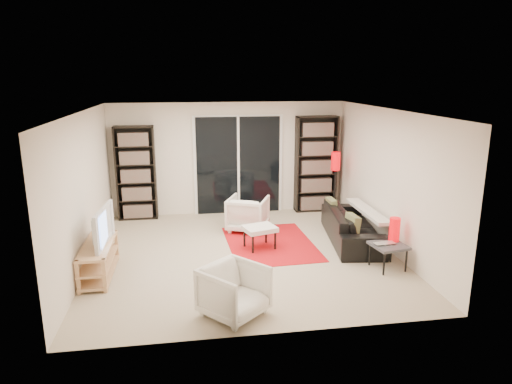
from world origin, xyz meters
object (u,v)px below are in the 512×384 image
(tv_stand, at_px, (99,259))
(sofa, at_px, (352,225))
(ottoman, at_px, (260,230))
(bookshelf_left, at_px, (136,173))
(armchair_front, at_px, (234,291))
(side_table, at_px, (388,247))
(floor_lamp, at_px, (335,168))
(bookshelf_right, at_px, (316,164))
(armchair_back, at_px, (248,214))

(tv_stand, bearing_deg, sofa, 10.89)
(sofa, bearing_deg, ottoman, 101.18)
(bookshelf_left, relative_size, sofa, 0.95)
(armchair_front, height_order, side_table, armchair_front)
(bookshelf_left, bearing_deg, side_table, -38.65)
(bookshelf_left, distance_m, sofa, 4.51)
(armchair_front, distance_m, floor_lamp, 4.62)
(bookshelf_left, xyz_separation_m, bookshelf_right, (3.85, -0.00, 0.07))
(armchair_back, distance_m, floor_lamp, 2.14)
(armchair_back, relative_size, side_table, 1.30)
(ottoman, bearing_deg, bookshelf_right, 52.89)
(floor_lamp, bearing_deg, bookshelf_right, 115.66)
(bookshelf_right, bearing_deg, side_table, -85.80)
(tv_stand, distance_m, armchair_back, 3.04)
(tv_stand, bearing_deg, bookshelf_right, 34.24)
(bookshelf_right, xyz_separation_m, floor_lamp, (0.26, -0.54, 0.02))
(tv_stand, bearing_deg, armchair_back, 34.53)
(bookshelf_right, bearing_deg, tv_stand, -145.76)
(sofa, distance_m, armchair_back, 2.00)
(sofa, xyz_separation_m, floor_lamp, (0.13, 1.47, 0.77))
(bookshelf_left, height_order, tv_stand, bookshelf_left)
(armchair_front, relative_size, side_table, 1.26)
(sofa, bearing_deg, side_table, -167.00)
(sofa, relative_size, armchair_front, 2.86)
(sofa, relative_size, floor_lamp, 1.47)
(bookshelf_right, relative_size, armchair_front, 2.92)
(armchair_back, relative_size, floor_lamp, 0.53)
(side_table, bearing_deg, armchair_front, -157.27)
(armchair_front, distance_m, side_table, 2.74)
(bookshelf_left, relative_size, floor_lamp, 1.39)
(sofa, height_order, armchair_front, armchair_front)
(tv_stand, height_order, floor_lamp, floor_lamp)
(ottoman, distance_m, floor_lamp, 2.54)
(bookshelf_right, xyz_separation_m, tv_stand, (-4.17, -2.84, -0.79))
(bookshelf_left, height_order, armchair_front, bookshelf_left)
(armchair_front, bearing_deg, sofa, 2.44)
(tv_stand, xyz_separation_m, sofa, (4.30, 0.83, 0.04))
(armchair_front, xyz_separation_m, ottoman, (0.69, 2.22, 0.02))
(tv_stand, bearing_deg, side_table, -5.61)
(armchair_back, height_order, ottoman, armchair_back)
(armchair_back, xyz_separation_m, armchair_front, (-0.62, -3.21, -0.01))
(bookshelf_left, xyz_separation_m, side_table, (4.09, -3.27, -0.62))
(armchair_back, xyz_separation_m, ottoman, (0.07, -1.00, 0.01))
(bookshelf_left, bearing_deg, armchair_back, -27.06)
(bookshelf_right, relative_size, sofa, 1.02)
(tv_stand, relative_size, armchair_back, 1.74)
(bookshelf_right, relative_size, floor_lamp, 1.50)
(floor_lamp, bearing_deg, side_table, -90.45)
(tv_stand, xyz_separation_m, ottoman, (2.57, 0.73, 0.08))
(armchair_front, xyz_separation_m, floor_lamp, (2.55, 3.79, 0.74))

